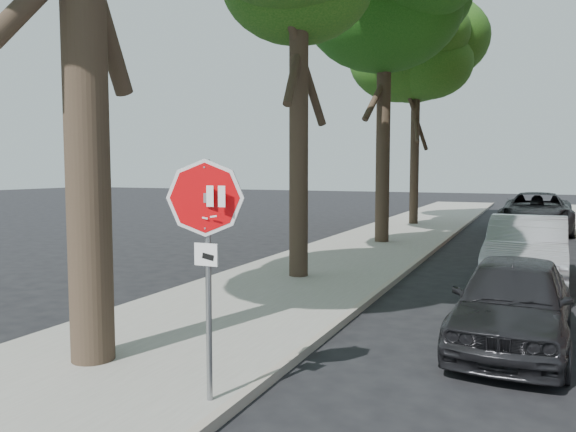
% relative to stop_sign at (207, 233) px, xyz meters
% --- Properties ---
extents(ground, '(120.00, 120.00, 0.00)m').
position_rel_stop_sign_xyz_m(ground, '(0.70, 0.03, -1.95)').
color(ground, black).
rests_on(ground, ground).
extents(sidewalk_left, '(4.00, 55.00, 0.12)m').
position_rel_stop_sign_xyz_m(sidewalk_left, '(-1.80, 12.03, -1.89)').
color(sidewalk_left, gray).
rests_on(sidewalk_left, ground).
extents(curb_left, '(0.12, 55.00, 0.13)m').
position_rel_stop_sign_xyz_m(curb_left, '(0.25, 12.03, -1.88)').
color(curb_left, '#9E9384').
rests_on(curb_left, ground).
extents(stop_sign, '(0.76, 0.34, 2.61)m').
position_rel_stop_sign_xyz_m(stop_sign, '(0.00, 0.00, 0.00)').
color(stop_sign, gray).
rests_on(stop_sign, sidewalk_left).
extents(tree_mid_b, '(5.88, 5.46, 10.36)m').
position_rel_stop_sign_xyz_m(tree_mid_b, '(-1.72, 14.15, 6.05)').
color(tree_mid_b, black).
rests_on(tree_mid_b, sidewalk_left).
extents(tree_far, '(5.29, 4.91, 9.33)m').
position_rel_stop_sign_xyz_m(tree_far, '(-2.02, 21.14, 5.26)').
color(tree_far, black).
rests_on(tree_far, sidewalk_left).
extents(car_a, '(1.77, 4.02, 1.34)m').
position_rel_stop_sign_xyz_m(car_a, '(2.91, 3.73, -1.28)').
color(car_a, black).
rests_on(car_a, ground).
extents(car_b, '(1.72, 4.72, 1.55)m').
position_rel_stop_sign_xyz_m(car_b, '(3.02, 8.73, -1.18)').
color(car_b, '#AAACB3').
rests_on(car_b, ground).
extents(car_d, '(2.87, 6.03, 1.66)m').
position_rel_stop_sign_xyz_m(car_d, '(3.21, 20.49, -1.12)').
color(car_d, black).
rests_on(car_d, ground).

